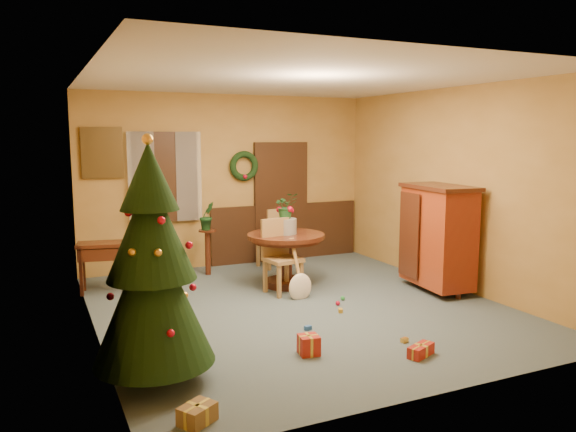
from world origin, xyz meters
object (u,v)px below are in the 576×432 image
chair_near (280,253)px  christmas_tree (152,268)px  sideboard (438,235)px  dining_table (286,250)px  writing_desk (107,255)px

chair_near → christmas_tree: christmas_tree is taller
christmas_tree → sideboard: 4.52m
christmas_tree → sideboard: christmas_tree is taller
dining_table → christmas_tree: bearing=-134.2°
writing_desk → chair_near: bearing=-24.7°
chair_near → dining_table: bearing=49.6°
dining_table → sideboard: 2.19m
christmas_tree → writing_desk: christmas_tree is taller
chair_near → sideboard: bearing=-22.6°
dining_table → writing_desk: bearing=162.2°
chair_near → writing_desk: (-2.22, 1.02, -0.02)m
dining_table → christmas_tree: (-2.43, -2.49, 0.50)m
dining_table → chair_near: bearing=-130.4°
chair_near → christmas_tree: bearing=-134.6°
writing_desk → sideboard: bearing=-23.7°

